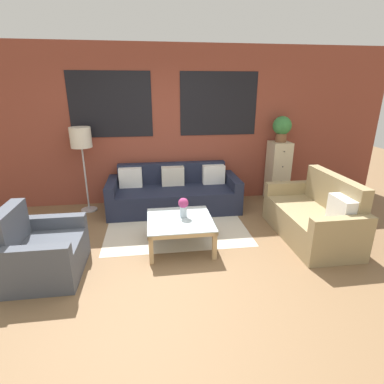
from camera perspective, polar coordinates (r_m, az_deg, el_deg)
ground_plane at (r=3.74m, az=-1.98°, el=-14.53°), size 16.00×16.00×0.00m
wall_back_brick at (r=5.58m, az=-4.88°, el=12.28°), size 8.40×0.09×2.80m
rug at (r=4.77m, az=-3.01°, el=-6.56°), size 2.15×1.57×0.00m
couch_dark at (r=5.37m, az=-3.49°, el=-0.33°), size 2.28×0.88×0.78m
settee_vintage at (r=4.67m, az=22.18°, el=-4.51°), size 0.80×1.57×0.92m
armchair_corner at (r=3.93m, az=-26.70°, el=-10.23°), size 0.80×0.94×0.84m
coffee_table at (r=4.08m, az=-2.32°, el=-5.95°), size 0.87×0.87×0.40m
floor_lamp at (r=5.37m, az=-20.38°, el=9.08°), size 0.35×0.35×1.47m
drawer_cabinet at (r=5.97m, az=16.00°, el=3.81°), size 0.36×0.40×1.13m
potted_plant at (r=5.82m, az=16.76°, el=11.73°), size 0.34×0.34×0.47m
flower_vase at (r=4.05m, az=-1.66°, el=-2.66°), size 0.14×0.14×0.28m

